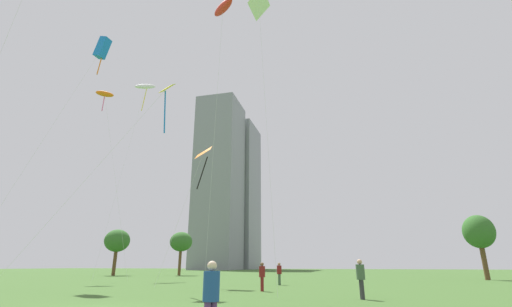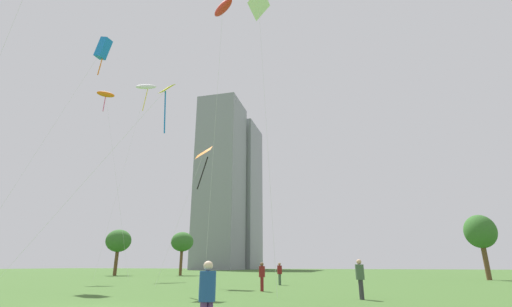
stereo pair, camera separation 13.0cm
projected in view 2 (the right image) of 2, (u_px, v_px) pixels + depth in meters
The scene contains 16 objects.
person_standing_0 at pixel (262, 274), 21.38m from camera, with size 0.38×0.38×1.69m.
person_standing_2 at pixel (207, 294), 7.47m from camera, with size 0.36×0.36×1.62m.
person_standing_3 at pixel (360, 276), 16.38m from camera, with size 0.40×0.40×1.79m.
person_standing_4 at pixel (280, 272), 27.98m from camera, with size 0.38×0.38×1.72m.
kite_flying_0 at pixel (259, 5), 27.70m from camera, with size 3.15×4.83×22.01m.
kite_flying_2 at pixel (106, 95), 43.91m from camera, with size 7.52×1.66×22.71m.
kite_flying_3 at pixel (165, 94), 26.50m from camera, with size 11.27×3.46×15.04m.
kite_flying_4 at pixel (103, 49), 36.63m from camera, with size 3.76×7.56×24.61m.
kite_flying_5 at pixel (223, 8), 28.07m from camera, with size 3.18×3.40×22.34m.
kite_flying_6 at pixel (203, 155), 30.33m from camera, with size 3.09×3.47×11.60m.
kite_flying_8 at pixel (146, 87), 52.61m from camera, with size 4.06×11.57×28.73m.
park_tree_0 at pixel (182, 242), 54.84m from camera, with size 3.50×3.50×6.55m.
park_tree_1 at pixel (480, 232), 38.35m from camera, with size 3.25×3.25×6.89m.
park_tree_2 at pixel (119, 241), 54.69m from camera, with size 3.87×3.87×6.93m.
distant_highrise_0 at pixel (230, 195), 142.43m from camera, with size 22.98×18.82×58.04m, color gray.
distant_highrise_1 at pixel (221, 181), 124.62m from camera, with size 14.21×16.89×60.84m, color gray.
Camera 2 is at (9.65, -10.21, 1.53)m, focal length 24.30 mm.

